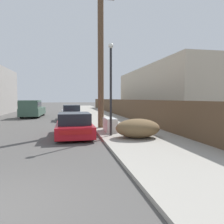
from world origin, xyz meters
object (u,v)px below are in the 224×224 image
object	(u,v)px
car_parked_mid	(71,113)
pickup_truck	(32,109)
parked_sports_car_red	(74,126)
utility_pole	(101,55)
discarded_fridge	(110,125)
street_lamp	(111,82)
brush_pile	(138,128)

from	to	relation	value
car_parked_mid	pickup_truck	xyz separation A→B (m)	(-4.10, 3.66, 0.26)
parked_sports_car_red	utility_pole	bearing A→B (deg)	53.80
discarded_fridge	street_lamp	bearing A→B (deg)	-98.54
discarded_fridge	parked_sports_car_red	bearing A→B (deg)	-160.66
parked_sports_car_red	utility_pole	distance (m)	5.24
discarded_fridge	pickup_truck	xyz separation A→B (m)	(-6.23, 12.28, 0.41)
street_lamp	discarded_fridge	bearing A→B (deg)	80.85
pickup_truck	brush_pile	size ratio (longest dim) A/B	2.56
utility_pole	street_lamp	xyz separation A→B (m)	(0.05, -3.22, -1.96)
parked_sports_car_red	street_lamp	world-z (taller)	street_lamp
discarded_fridge	utility_pole	world-z (taller)	utility_pole
parked_sports_car_red	pickup_truck	xyz separation A→B (m)	(-4.15, 12.98, 0.34)
pickup_truck	street_lamp	xyz separation A→B (m)	(6.00, -13.69, 1.93)
car_parked_mid	pickup_truck	distance (m)	5.50
discarded_fridge	brush_pile	xyz separation A→B (m)	(0.93, -2.31, 0.07)
parked_sports_car_red	pickup_truck	size ratio (longest dim) A/B	0.76
parked_sports_car_red	street_lamp	size ratio (longest dim) A/B	0.90
parked_sports_car_red	utility_pole	size ratio (longest dim) A/B	0.46
street_lamp	brush_pile	xyz separation A→B (m)	(1.16, -0.89, -2.27)
discarded_fridge	brush_pile	world-z (taller)	brush_pile
discarded_fridge	street_lamp	distance (m)	2.75
brush_pile	street_lamp	bearing A→B (deg)	142.43
pickup_truck	utility_pole	xyz separation A→B (m)	(5.96, -10.48, 3.89)
parked_sports_car_red	street_lamp	distance (m)	3.01
brush_pile	parked_sports_car_red	bearing A→B (deg)	151.94
discarded_fridge	brush_pile	distance (m)	2.49
utility_pole	street_lamp	size ratio (longest dim) A/B	1.96
parked_sports_car_red	car_parked_mid	size ratio (longest dim) A/B	0.99
parked_sports_car_red	brush_pile	world-z (taller)	parked_sports_car_red
parked_sports_car_red	pickup_truck	distance (m)	13.64
discarded_fridge	utility_pole	bearing A→B (deg)	99.23
discarded_fridge	brush_pile	bearing A→B (deg)	-67.36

